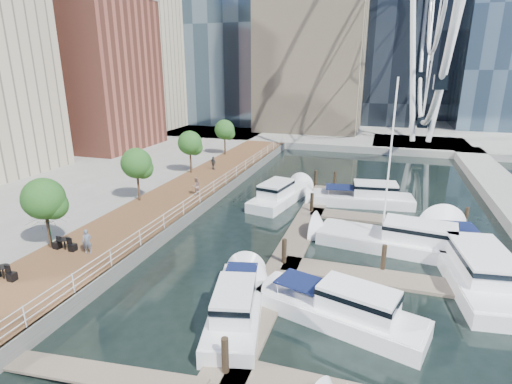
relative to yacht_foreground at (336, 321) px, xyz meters
name	(u,v)px	position (x,y,z in m)	size (l,w,h in m)	color
ground	(183,332)	(-6.86, -3.11, 0.00)	(520.00, 520.00, 0.00)	black
boardwalk	(170,205)	(-15.86, 11.89, 0.50)	(6.00, 60.00, 1.00)	brown
seawall	(201,208)	(-12.86, 11.89, 0.50)	(0.25, 60.00, 1.00)	#595954
land_far	(353,110)	(-6.86, 98.89, 0.50)	(200.00, 114.00, 1.00)	gray
pier	(420,145)	(7.14, 48.89, 0.50)	(14.00, 12.00, 1.00)	gray
railing	(200,197)	(-12.96, 11.89, 1.52)	(0.10, 60.00, 1.05)	white
floating_docks	(366,255)	(1.10, 6.87, 0.49)	(16.00, 34.00, 2.60)	#6D6051
midrise_condos	(34,56)	(-40.43, 23.71, 13.42)	(19.00, 67.00, 28.00)	#BCAD8E
street_trees	(136,163)	(-18.26, 10.89, 4.29)	(2.60, 42.60, 4.60)	#3F2B1C
yacht_foreground	(336,321)	(0.00, 0.00, 0.00)	(2.53, 9.43, 2.15)	white
pedestrian_near	(87,242)	(-15.42, 0.91, 1.78)	(0.57, 0.37, 1.56)	slate
pedestrian_mid	(196,186)	(-14.25, 13.81, 1.81)	(0.79, 0.61, 1.62)	#86655D
pedestrian_far	(213,163)	(-16.50, 22.96, 1.74)	(0.87, 0.36, 1.48)	#31363E
moored_yachts	(384,251)	(2.23, 9.01, 0.00)	(19.41, 32.29, 11.50)	white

